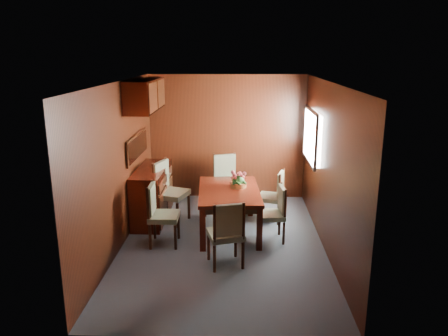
{
  "coord_description": "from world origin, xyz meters",
  "views": [
    {
      "loc": [
        0.24,
        -6.06,
        2.81
      ],
      "look_at": [
        0.0,
        0.51,
        1.05
      ],
      "focal_mm": 35.0,
      "sensor_mm": 36.0,
      "label": 1
    }
  ],
  "objects_px": {
    "sideboard": "(152,194)",
    "dining_table": "(229,196)",
    "chair_left_near": "(159,211)",
    "chair_right_near": "(275,210)",
    "flower_centerpiece": "(239,179)",
    "chair_head": "(227,231)"
  },
  "relations": [
    {
      "from": "sideboard",
      "to": "dining_table",
      "type": "bearing_deg",
      "value": -21.18
    },
    {
      "from": "chair_left_near",
      "to": "chair_right_near",
      "type": "bearing_deg",
      "value": 95.9
    },
    {
      "from": "dining_table",
      "to": "chair_left_near",
      "type": "relative_size",
      "value": 1.66
    },
    {
      "from": "dining_table",
      "to": "chair_head",
      "type": "xyz_separation_m",
      "value": [
        0.0,
        -1.2,
        -0.09
      ]
    },
    {
      "from": "flower_centerpiece",
      "to": "sideboard",
      "type": "bearing_deg",
      "value": 165.63
    },
    {
      "from": "chair_right_near",
      "to": "chair_head",
      "type": "relative_size",
      "value": 0.92
    },
    {
      "from": "dining_table",
      "to": "flower_centerpiece",
      "type": "xyz_separation_m",
      "value": [
        0.15,
        0.14,
        0.23
      ]
    },
    {
      "from": "chair_left_near",
      "to": "chair_head",
      "type": "xyz_separation_m",
      "value": [
        1.03,
        -0.69,
        -0.0
      ]
    },
    {
      "from": "dining_table",
      "to": "chair_left_near",
      "type": "height_order",
      "value": "chair_left_near"
    },
    {
      "from": "chair_head",
      "to": "dining_table",
      "type": "bearing_deg",
      "value": 74.1
    },
    {
      "from": "sideboard",
      "to": "chair_head",
      "type": "bearing_deg",
      "value": -52.1
    },
    {
      "from": "dining_table",
      "to": "flower_centerpiece",
      "type": "height_order",
      "value": "flower_centerpiece"
    },
    {
      "from": "sideboard",
      "to": "chair_head",
      "type": "relative_size",
      "value": 1.49
    },
    {
      "from": "sideboard",
      "to": "flower_centerpiece",
      "type": "xyz_separation_m",
      "value": [
        1.48,
        -0.38,
        0.39
      ]
    },
    {
      "from": "sideboard",
      "to": "chair_left_near",
      "type": "relative_size",
      "value": 1.48
    },
    {
      "from": "sideboard",
      "to": "flower_centerpiece",
      "type": "distance_m",
      "value": 1.57
    },
    {
      "from": "sideboard",
      "to": "chair_right_near",
      "type": "relative_size",
      "value": 1.61
    },
    {
      "from": "sideboard",
      "to": "chair_head",
      "type": "distance_m",
      "value": 2.17
    },
    {
      "from": "dining_table",
      "to": "chair_head",
      "type": "height_order",
      "value": "chair_head"
    },
    {
      "from": "chair_right_near",
      "to": "chair_left_near",
      "type": "bearing_deg",
      "value": 91.67
    },
    {
      "from": "flower_centerpiece",
      "to": "chair_right_near",
      "type": "bearing_deg",
      "value": -37.28
    },
    {
      "from": "flower_centerpiece",
      "to": "dining_table",
      "type": "bearing_deg",
      "value": -137.52
    }
  ]
}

